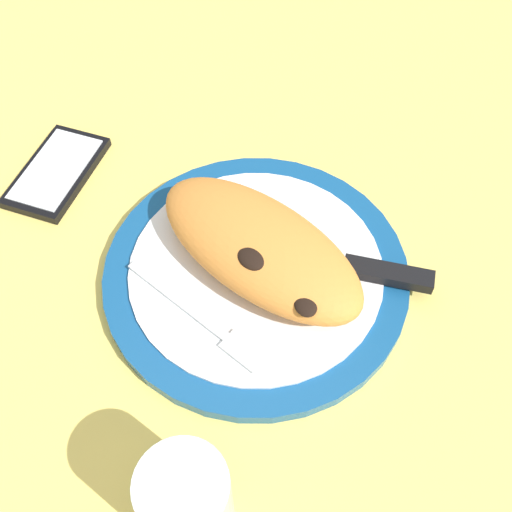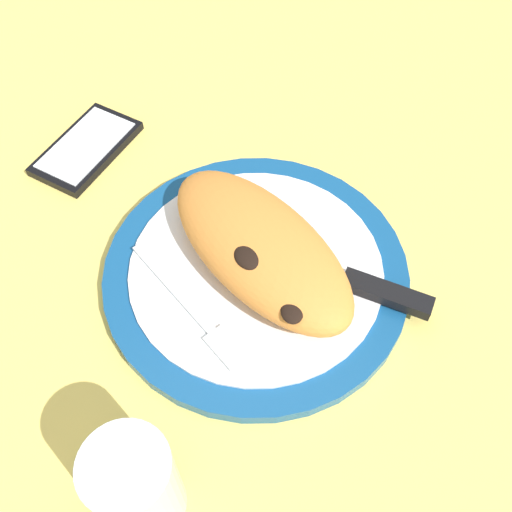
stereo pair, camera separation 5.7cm
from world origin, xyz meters
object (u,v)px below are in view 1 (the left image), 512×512
object	(u,v)px
plate	(256,273)
smartphone	(57,172)
knife	(358,268)
fork	(206,321)
calzone	(259,246)
water_glass	(189,506)

from	to	relation	value
plate	smartphone	xyz separation A→B (cm)	(-26.02, 1.41, -0.26)
plate	knife	size ratio (longest dim) A/B	1.45
plate	fork	distance (cm)	7.65
smartphone	calzone	bearing A→B (deg)	-1.63
plate	fork	xyz separation A→B (cm)	(-1.19, -7.48, 1.11)
fork	knife	world-z (taller)	knife
fork	knife	size ratio (longest dim) A/B	0.79
fork	smartphone	world-z (taller)	fork
knife	smartphone	distance (cm)	34.98
calzone	water_glass	size ratio (longest dim) A/B	2.34
fork	plate	bearing A→B (deg)	80.96
smartphone	water_glass	distance (cm)	40.24
calzone	smartphone	world-z (taller)	calzone
plate	calzone	size ratio (longest dim) A/B	1.22
calzone	knife	distance (cm)	9.82
calzone	fork	bearing A→B (deg)	-97.93
calzone	knife	world-z (taller)	calzone
water_glass	knife	bearing A→B (deg)	84.83
plate	calzone	distance (cm)	3.66
knife	smartphone	world-z (taller)	knife
plate	calzone	bearing A→B (deg)	94.67
calzone	water_glass	world-z (taller)	water_glass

